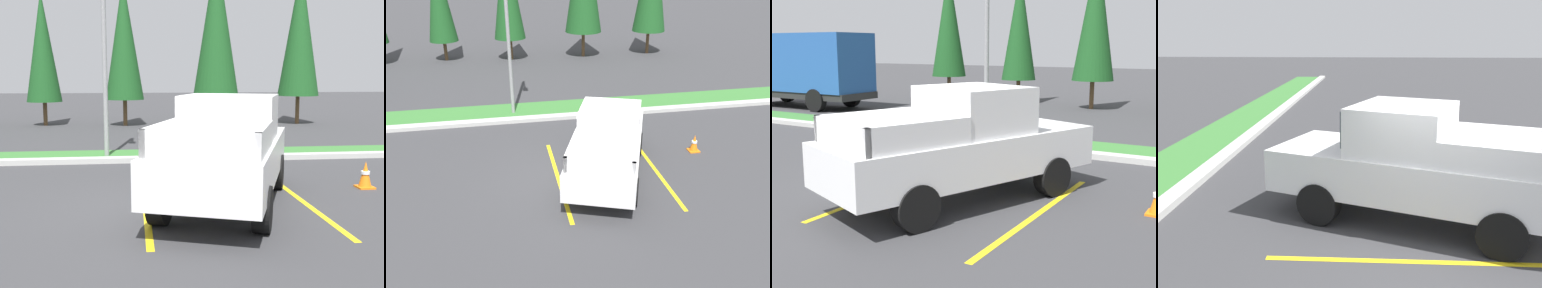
# 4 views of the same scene
# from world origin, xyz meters

# --- Properties ---
(ground_plane) EXTENTS (120.00, 120.00, 0.00)m
(ground_plane) POSITION_xyz_m (0.00, 0.00, 0.00)
(ground_plane) COLOR #38383A
(parking_line_near) EXTENTS (0.12, 4.80, 0.01)m
(parking_line_near) POSITION_xyz_m (-0.63, 0.16, 0.00)
(parking_line_near) COLOR yellow
(parking_line_near) RESTS_ON ground
(parking_line_far) EXTENTS (0.12, 4.80, 0.01)m
(parking_line_far) POSITION_xyz_m (2.47, 0.16, 0.00)
(parking_line_far) COLOR yellow
(parking_line_far) RESTS_ON ground
(curb_strip) EXTENTS (56.00, 0.40, 0.15)m
(curb_strip) POSITION_xyz_m (0.00, 5.00, 0.07)
(curb_strip) COLOR #B2B2AD
(curb_strip) RESTS_ON ground
(grass_median) EXTENTS (56.00, 1.80, 0.06)m
(grass_median) POSITION_xyz_m (0.00, 6.10, 0.03)
(grass_median) COLOR #387533
(grass_median) RESTS_ON ground
(pickup_truck_main) EXTENTS (3.62, 5.55, 2.10)m
(pickup_truck_main) POSITION_xyz_m (0.94, 0.20, 1.04)
(pickup_truck_main) COLOR black
(pickup_truck_main) RESTS_ON ground
(street_light) EXTENTS (0.24, 1.49, 7.16)m
(street_light) POSITION_xyz_m (-1.65, 5.75, 4.13)
(street_light) COLOR gray
(street_light) RESTS_ON ground
(cypress_tree_left_inner) EXTENTS (1.70, 1.70, 6.52)m
(cypress_tree_left_inner) POSITION_xyz_m (-5.15, 15.81, 3.84)
(cypress_tree_left_inner) COLOR brown
(cypress_tree_left_inner) RESTS_ON ground
(cypress_tree_center) EXTENTS (1.86, 1.86, 7.17)m
(cypress_tree_center) POSITION_xyz_m (-1.22, 15.27, 4.22)
(cypress_tree_center) COLOR brown
(cypress_tree_center) RESTS_ON ground
(cypress_tree_right_inner) EXTENTS (2.23, 2.23, 8.57)m
(cypress_tree_right_inner) POSITION_xyz_m (3.28, 15.19, 5.05)
(cypress_tree_right_inner) COLOR brown
(cypress_tree_right_inner) RESTS_ON ground
(cypress_tree_rightmost) EXTENTS (2.08, 2.08, 7.99)m
(cypress_tree_rightmost) POSITION_xyz_m (7.54, 15.23, 4.70)
(cypress_tree_rightmost) COLOR brown
(cypress_tree_rightmost) RESTS_ON ground
(traffic_cone) EXTENTS (0.36, 0.36, 0.60)m
(traffic_cone) POSITION_xyz_m (4.24, 1.13, 0.29)
(traffic_cone) COLOR orange
(traffic_cone) RESTS_ON ground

